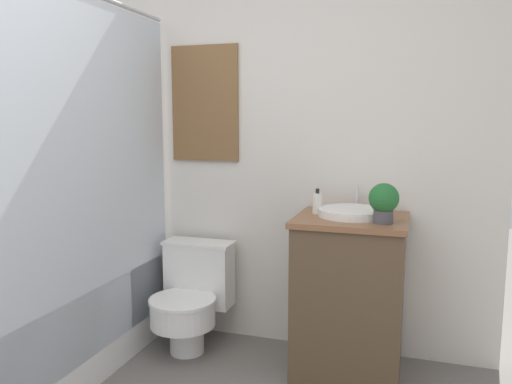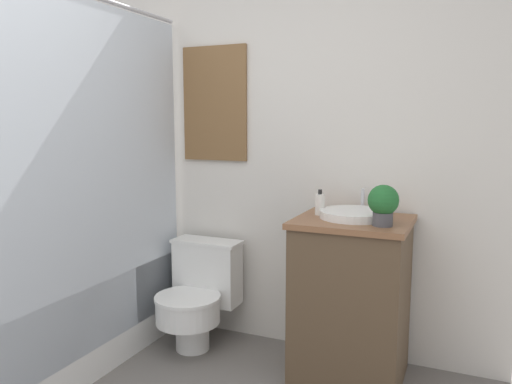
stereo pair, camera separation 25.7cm
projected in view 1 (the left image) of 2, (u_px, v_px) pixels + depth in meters
The scene contains 7 objects.
wall_back at pixel (237, 138), 3.06m from camera, with size 3.08×0.07×2.50m.
shower_area at pixel (60, 318), 2.68m from camera, with size 0.58×1.52×1.98m.
toilet at pixel (192, 295), 2.99m from camera, with size 0.43×0.52×0.63m.
vanity at pixel (349, 296), 2.67m from camera, with size 0.58×0.53×0.86m.
sink at pixel (352, 212), 2.62m from camera, with size 0.36×0.39×0.13m.
soap_bottle at pixel (317, 203), 2.69m from camera, with size 0.05×0.05×0.14m.
potted_plant at pixel (384, 201), 2.43m from camera, with size 0.15×0.15×0.20m.
Camera 1 is at (1.06, -0.92, 1.36)m, focal length 35.00 mm.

